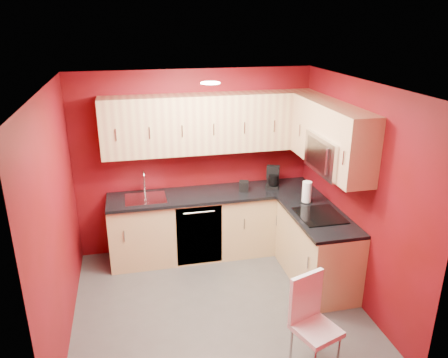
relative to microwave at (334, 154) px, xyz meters
name	(u,v)px	position (x,y,z in m)	size (l,w,h in m)	color
floor	(218,305)	(-1.39, -0.20, -1.66)	(3.20, 3.20, 0.00)	#494644
ceiling	(216,86)	(-1.39, -0.20, 0.84)	(3.20, 3.20, 0.00)	white
wall_back	(195,162)	(-1.39, 1.30, -0.41)	(3.20, 3.20, 0.00)	maroon
wall_front	(259,286)	(-1.39, -1.70, -0.41)	(3.20, 3.20, 0.00)	maroon
wall_left	(57,220)	(-2.99, -0.20, -0.41)	(3.00, 3.00, 0.00)	maroon
wall_right	(356,193)	(0.21, -0.20, -0.41)	(3.00, 3.00, 0.00)	maroon
base_cabinets_back	(214,224)	(-1.19, 1.00, -1.22)	(2.80, 0.60, 0.87)	tan
base_cabinets_right	(316,249)	(-0.09, 0.05, -1.22)	(0.60, 1.30, 0.87)	tan
countertop_back	(214,194)	(-1.19, 0.99, -0.77)	(2.80, 0.63, 0.04)	black
countertop_right	(319,216)	(-0.11, 0.04, -0.77)	(0.63, 1.27, 0.04)	black
upper_cabinets_back	(211,123)	(-1.19, 1.13, 0.17)	(2.80, 0.35, 0.75)	tan
upper_cabinets_right	(329,130)	(0.03, 0.24, 0.23)	(0.35, 1.55, 0.75)	tan
microwave	(334,154)	(0.00, 0.00, 0.00)	(0.42, 0.76, 0.42)	silver
cooktop	(320,215)	(-0.11, 0.00, -0.74)	(0.50, 0.55, 0.01)	black
sink	(145,195)	(-2.09, 1.00, -0.72)	(0.52, 0.42, 0.35)	silver
dishwasher_front	(199,236)	(-1.44, 0.71, -1.22)	(0.60, 0.02, 0.82)	black
downlight	(210,83)	(-1.39, 0.10, 0.82)	(0.20, 0.20, 0.01)	white
coffee_maker	(273,177)	(-0.36, 1.01, -0.61)	(0.17, 0.23, 0.29)	black
napkin_holder	(244,186)	(-0.78, 0.96, -0.68)	(0.13, 0.13, 0.13)	black
paper_towel	(307,192)	(-0.11, 0.42, -0.61)	(0.16, 0.16, 0.27)	white
dining_chair	(317,325)	(-0.69, -1.30, -1.20)	(0.37, 0.39, 0.92)	white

